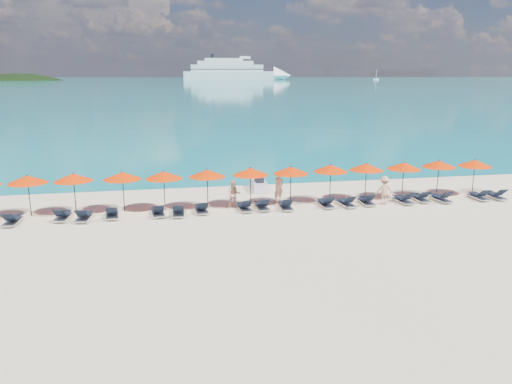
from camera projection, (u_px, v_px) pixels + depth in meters
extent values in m
plane|color=beige|center=(268.00, 230.00, 24.49)|extent=(1400.00, 1400.00, 0.00)
cube|color=#1FA9B2|center=(160.00, 79.00, 654.60)|extent=(1600.00, 1300.00, 0.01)
ellipsoid|color=black|center=(22.00, 114.00, 539.28)|extent=(162.00, 126.00, 85.50)
cube|color=white|center=(229.00, 76.00, 600.07)|extent=(109.17, 37.64, 9.76)
cone|color=white|center=(282.00, 76.00, 601.36)|extent=(24.85, 24.85, 21.48)
cube|color=white|center=(227.00, 68.00, 597.99)|extent=(87.50, 31.08, 7.81)
cube|color=white|center=(226.00, 63.00, 596.59)|extent=(68.12, 25.84, 4.88)
cube|color=white|center=(224.00, 60.00, 595.65)|extent=(46.45, 19.27, 3.42)
cube|color=black|center=(227.00, 69.00, 598.33)|extent=(88.60, 31.45, 0.88)
cube|color=black|center=(227.00, 66.00, 597.54)|extent=(86.41, 30.70, 0.88)
cylinder|color=black|center=(213.00, 56.00, 594.47)|extent=(4.30, 4.30, 5.37)
cube|color=white|center=(282.00, 79.00, 602.45)|extent=(6.32, 2.11, 1.69)
cylinder|color=white|center=(282.00, 74.00, 601.18)|extent=(0.38, 0.38, 10.54)
cube|color=white|center=(376.00, 79.00, 583.51)|extent=(6.42, 2.14, 1.71)
cylinder|color=white|center=(376.00, 74.00, 582.22)|extent=(0.39, 0.39, 10.69)
cube|color=white|center=(259.00, 185.00, 32.86)|extent=(1.03, 2.47, 0.56)
cube|color=black|center=(259.00, 180.00, 32.57)|extent=(0.55, 1.04, 0.35)
cylinder|color=black|center=(257.00, 175.00, 33.32)|extent=(0.56, 0.09, 0.06)
imported|color=tan|center=(279.00, 187.00, 29.40)|extent=(0.82, 0.74, 1.88)
imported|color=tan|center=(234.00, 195.00, 28.14)|extent=(0.82, 0.50, 1.63)
imported|color=tan|center=(384.00, 190.00, 29.06)|extent=(1.10, 0.52, 1.69)
cylinder|color=black|center=(29.00, 196.00, 26.58)|extent=(0.05, 0.05, 2.20)
cone|color=#E93000|center=(28.00, 179.00, 26.36)|extent=(2.10, 2.10, 0.42)
sphere|color=black|center=(27.00, 175.00, 26.31)|extent=(0.08, 0.08, 0.08)
cylinder|color=black|center=(75.00, 194.00, 27.08)|extent=(0.05, 0.05, 2.20)
cone|color=#E93000|center=(73.00, 177.00, 26.87)|extent=(2.10, 2.10, 0.42)
sphere|color=black|center=(73.00, 173.00, 26.82)|extent=(0.08, 0.08, 0.08)
cylinder|color=black|center=(123.00, 192.00, 27.49)|extent=(0.05, 0.05, 2.20)
cone|color=#E93000|center=(122.00, 176.00, 27.27)|extent=(2.10, 2.10, 0.42)
sphere|color=black|center=(122.00, 172.00, 27.22)|extent=(0.08, 0.08, 0.08)
cylinder|color=black|center=(164.00, 191.00, 27.70)|extent=(0.05, 0.05, 2.20)
cone|color=#E93000|center=(164.00, 175.00, 27.49)|extent=(2.10, 2.10, 0.42)
sphere|color=black|center=(164.00, 171.00, 27.43)|extent=(0.08, 0.08, 0.08)
cylinder|color=black|center=(208.00, 189.00, 28.19)|extent=(0.05, 0.05, 2.20)
cone|color=#E93000|center=(207.00, 173.00, 27.97)|extent=(2.10, 2.10, 0.42)
sphere|color=black|center=(207.00, 169.00, 27.92)|extent=(0.08, 0.08, 0.08)
cylinder|color=black|center=(251.00, 187.00, 28.67)|extent=(0.05, 0.05, 2.20)
cone|color=#E93000|center=(251.00, 172.00, 28.46)|extent=(2.10, 2.10, 0.42)
sphere|color=black|center=(250.00, 168.00, 28.41)|extent=(0.08, 0.08, 0.08)
cylinder|color=black|center=(291.00, 186.00, 29.06)|extent=(0.05, 0.05, 2.20)
cone|color=#E93000|center=(291.00, 170.00, 28.85)|extent=(2.10, 2.10, 0.42)
sphere|color=black|center=(291.00, 166.00, 28.80)|extent=(0.08, 0.08, 0.08)
cylinder|color=black|center=(330.00, 183.00, 29.65)|extent=(0.05, 0.05, 2.20)
cone|color=#E93000|center=(331.00, 168.00, 29.44)|extent=(2.10, 2.10, 0.42)
sphere|color=black|center=(331.00, 165.00, 29.39)|extent=(0.08, 0.08, 0.08)
cylinder|color=black|center=(366.00, 182.00, 30.10)|extent=(0.05, 0.05, 2.20)
cone|color=#E93000|center=(367.00, 167.00, 29.88)|extent=(2.10, 2.10, 0.42)
sphere|color=black|center=(367.00, 163.00, 29.83)|extent=(0.08, 0.08, 0.08)
cylinder|color=black|center=(403.00, 181.00, 30.43)|extent=(0.05, 0.05, 2.20)
cone|color=#E93000|center=(404.00, 166.00, 30.22)|extent=(2.10, 2.10, 0.42)
sphere|color=black|center=(404.00, 162.00, 30.16)|extent=(0.08, 0.08, 0.08)
cylinder|color=black|center=(438.00, 178.00, 31.09)|extent=(0.05, 0.05, 2.20)
cone|color=#E93000|center=(439.00, 164.00, 30.88)|extent=(2.10, 2.10, 0.42)
sphere|color=black|center=(439.00, 160.00, 30.83)|extent=(0.08, 0.08, 0.08)
cylinder|color=black|center=(473.00, 178.00, 31.33)|extent=(0.05, 0.05, 2.20)
cone|color=#E93000|center=(475.00, 163.00, 31.12)|extent=(2.10, 2.10, 0.42)
sphere|color=black|center=(475.00, 160.00, 31.07)|extent=(0.08, 0.08, 0.08)
cube|color=silver|center=(13.00, 222.00, 25.34)|extent=(0.71, 1.73, 0.06)
cube|color=black|center=(14.00, 217.00, 25.55)|extent=(0.61, 1.13, 0.04)
cube|color=black|center=(8.00, 217.00, 24.72)|extent=(0.58, 0.56, 0.43)
cube|color=silver|center=(63.00, 217.00, 26.11)|extent=(0.76, 1.75, 0.06)
cube|color=black|center=(64.00, 213.00, 26.32)|extent=(0.64, 1.14, 0.04)
cube|color=black|center=(59.00, 212.00, 25.49)|extent=(0.59, 0.58, 0.43)
cube|color=silver|center=(84.00, 218.00, 26.03)|extent=(0.79, 1.75, 0.06)
cube|color=black|center=(85.00, 213.00, 26.24)|extent=(0.66, 1.15, 0.04)
cube|color=black|center=(81.00, 213.00, 25.41)|extent=(0.60, 0.59, 0.43)
cube|color=silver|center=(112.00, 215.00, 26.50)|extent=(0.71, 1.73, 0.06)
cube|color=black|center=(112.00, 211.00, 26.70)|extent=(0.61, 1.13, 0.04)
cube|color=black|center=(111.00, 210.00, 25.89)|extent=(0.58, 0.57, 0.43)
cube|color=silver|center=(158.00, 213.00, 26.87)|extent=(0.78, 1.75, 0.06)
cube|color=black|center=(157.00, 209.00, 27.07)|extent=(0.65, 1.15, 0.04)
cube|color=black|center=(159.00, 208.00, 26.27)|extent=(0.60, 0.59, 0.43)
cube|color=silver|center=(179.00, 213.00, 26.89)|extent=(0.73, 1.74, 0.06)
cube|color=black|center=(179.00, 209.00, 27.10)|extent=(0.62, 1.13, 0.04)
cube|color=black|center=(178.00, 208.00, 26.27)|extent=(0.58, 0.57, 0.43)
cube|color=silver|center=(201.00, 210.00, 27.46)|extent=(0.69, 1.72, 0.06)
cube|color=black|center=(201.00, 206.00, 27.66)|extent=(0.60, 1.12, 0.04)
cube|color=black|center=(202.00, 205.00, 26.85)|extent=(0.57, 0.56, 0.43)
cube|color=silver|center=(244.00, 208.00, 27.88)|extent=(0.77, 1.75, 0.06)
cube|color=black|center=(243.00, 204.00, 28.08)|extent=(0.65, 1.15, 0.04)
cube|color=black|center=(247.00, 203.00, 27.28)|extent=(0.60, 0.58, 0.43)
cube|color=silver|center=(262.00, 207.00, 28.09)|extent=(0.64, 1.71, 0.06)
cube|color=black|center=(261.00, 203.00, 28.30)|extent=(0.56, 1.11, 0.04)
cube|color=black|center=(264.00, 202.00, 27.48)|extent=(0.56, 0.54, 0.43)
cube|color=silver|center=(285.00, 207.00, 28.15)|extent=(0.71, 1.73, 0.06)
cube|color=black|center=(285.00, 203.00, 28.36)|extent=(0.61, 1.13, 0.04)
cube|color=black|center=(287.00, 202.00, 27.53)|extent=(0.58, 0.57, 0.43)
cube|color=silver|center=(325.00, 204.00, 28.64)|extent=(0.62, 1.70, 0.06)
cube|color=black|center=(324.00, 201.00, 28.84)|extent=(0.55, 1.10, 0.04)
cube|color=black|center=(329.00, 200.00, 28.02)|extent=(0.55, 0.54, 0.43)
cube|color=silver|center=(346.00, 204.00, 28.78)|extent=(0.76, 1.75, 0.06)
cube|color=black|center=(344.00, 200.00, 28.98)|extent=(0.64, 1.14, 0.04)
cube|color=black|center=(351.00, 199.00, 28.17)|extent=(0.59, 0.58, 0.43)
cube|color=silver|center=(366.00, 202.00, 29.18)|extent=(0.74, 1.74, 0.06)
cube|color=black|center=(365.00, 198.00, 29.38)|extent=(0.63, 1.14, 0.04)
cube|color=black|center=(370.00, 198.00, 28.55)|extent=(0.59, 0.57, 0.43)
cube|color=silver|center=(403.00, 201.00, 29.48)|extent=(0.70, 1.73, 0.06)
cube|color=black|center=(401.00, 197.00, 29.68)|extent=(0.60, 1.12, 0.04)
cube|color=black|center=(408.00, 196.00, 28.87)|extent=(0.57, 0.56, 0.43)
cube|color=silver|center=(420.00, 199.00, 29.91)|extent=(0.65, 1.71, 0.06)
cube|color=black|center=(418.00, 195.00, 30.11)|extent=(0.57, 1.11, 0.04)
cube|color=black|center=(425.00, 194.00, 29.29)|extent=(0.56, 0.55, 0.43)
cube|color=silver|center=(441.00, 199.00, 29.84)|extent=(0.75, 1.74, 0.06)
cube|color=black|center=(438.00, 196.00, 30.03)|extent=(0.63, 1.14, 0.04)
cube|color=black|center=(447.00, 195.00, 29.23)|extent=(0.59, 0.58, 0.43)
cube|color=silver|center=(478.00, 197.00, 30.32)|extent=(0.66, 1.72, 0.06)
cube|color=black|center=(476.00, 194.00, 30.53)|extent=(0.58, 1.11, 0.04)
cube|color=black|center=(484.00, 193.00, 29.70)|extent=(0.56, 0.55, 0.43)
cube|color=silver|center=(495.00, 197.00, 30.49)|extent=(0.69, 1.72, 0.06)
cube|color=black|center=(493.00, 193.00, 30.70)|extent=(0.60, 1.12, 0.04)
cube|color=black|center=(501.00, 192.00, 29.87)|extent=(0.57, 0.56, 0.43)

